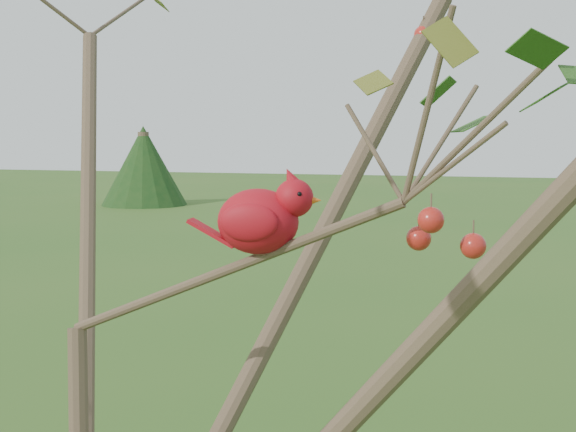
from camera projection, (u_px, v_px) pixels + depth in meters
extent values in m
sphere|color=#B42119|center=(431.00, 220.00, 1.19)|extent=(0.04, 0.04, 0.04)
sphere|color=#B42119|center=(473.00, 246.00, 1.23)|extent=(0.04, 0.04, 0.04)
sphere|color=#B42119|center=(419.00, 238.00, 1.28)|extent=(0.04, 0.04, 0.04)
sphere|color=#B42119|center=(423.00, 35.00, 1.73)|extent=(0.04, 0.04, 0.04)
ellipsoid|color=#A20D11|center=(258.00, 221.00, 1.31)|extent=(0.14, 0.11, 0.11)
sphere|color=#A20D11|center=(294.00, 198.00, 1.30)|extent=(0.07, 0.07, 0.06)
cone|color=#A20D11|center=(291.00, 179.00, 1.30)|extent=(0.05, 0.04, 0.05)
cone|color=#D85914|center=(313.00, 200.00, 1.29)|extent=(0.03, 0.03, 0.02)
ellipsoid|color=black|center=(307.00, 201.00, 1.30)|extent=(0.02, 0.03, 0.03)
cube|color=#A20D11|center=(212.00, 233.00, 1.33)|extent=(0.08, 0.04, 0.05)
ellipsoid|color=#A20D11|center=(261.00, 217.00, 1.36)|extent=(0.10, 0.04, 0.06)
ellipsoid|color=#A20D11|center=(249.00, 222.00, 1.27)|extent=(0.10, 0.04, 0.06)
cylinder|color=#443225|center=(144.00, 169.00, 24.81)|extent=(0.34, 0.34, 2.26)
cone|color=#153612|center=(144.00, 166.00, 24.80)|extent=(2.64, 2.64, 2.45)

